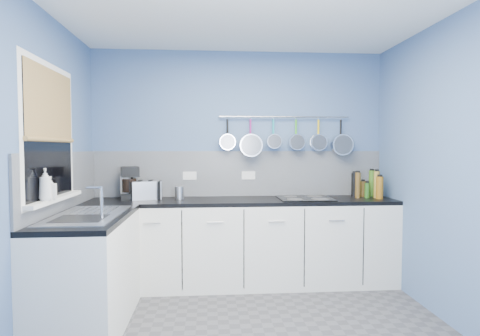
{
  "coord_description": "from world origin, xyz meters",
  "views": [
    {
      "loc": [
        -0.33,
        -2.9,
        1.44
      ],
      "look_at": [
        -0.05,
        0.75,
        1.25
      ],
      "focal_mm": 29.62,
      "sensor_mm": 36.0,
      "label": 1
    }
  ],
  "objects": [
    {
      "name": "mixer_tap",
      "position": [
        -1.14,
        0.12,
        1.03
      ],
      "size": [
        0.12,
        0.08,
        0.26
      ],
      "primitive_type": null,
      "color": "silver",
      "rests_on": "worktop_left"
    },
    {
      "name": "condiment_4",
      "position": [
        1.35,
        1.2,
        0.98
      ],
      "size": [
        0.05,
        0.05,
        0.16
      ],
      "primitive_type": "cylinder",
      "color": "#265919",
      "rests_on": "worktop_back"
    },
    {
      "name": "backsplash_back",
      "position": [
        0.0,
        1.49,
        1.15
      ],
      "size": [
        3.2,
        0.02,
        0.5
      ],
      "primitive_type": "cube",
      "color": "gray",
      "rests_on": "wall_back"
    },
    {
      "name": "window_glass",
      "position": [
        -1.57,
        0.3,
        1.55
      ],
      "size": [
        0.01,
        0.9,
        1.0
      ],
      "primitive_type": "cube",
      "color": "black",
      "rests_on": "wall_left"
    },
    {
      "name": "pan_0",
      "position": [
        -0.13,
        1.44,
        1.6
      ],
      "size": [
        0.18,
        0.07,
        0.37
      ],
      "primitive_type": null,
      "color": "silver",
      "rests_on": "pot_rail"
    },
    {
      "name": "coffee_maker",
      "position": [
        -1.16,
        1.29,
        1.07
      ],
      "size": [
        0.24,
        0.26,
        0.34
      ],
      "primitive_type": null,
      "rotation": [
        0.0,
        0.0,
        0.27
      ],
      "color": "black",
      "rests_on": "worktop_back"
    },
    {
      "name": "wall_left",
      "position": [
        -1.61,
        0.0,
        1.25
      ],
      "size": [
        0.02,
        3.0,
        2.5
      ],
      "primitive_type": "cube",
      "color": "#496594",
      "rests_on": "ground"
    },
    {
      "name": "pan_5",
      "position": [
        1.14,
        1.44,
        1.57
      ],
      "size": [
        0.24,
        0.12,
        0.43
      ],
      "primitive_type": null,
      "color": "silver",
      "rests_on": "pot_rail"
    },
    {
      "name": "hob",
      "position": [
        0.67,
        1.17,
        0.91
      ],
      "size": [
        0.55,
        0.49,
        0.01
      ],
      "primitive_type": "cube",
      "color": "black",
      "rests_on": "worktop_back"
    },
    {
      "name": "cabinet_run_back",
      "position": [
        0.0,
        1.2,
        0.43
      ],
      "size": [
        3.2,
        0.6,
        0.86
      ],
      "primitive_type": "cube",
      "color": "white",
      "rests_on": "ground"
    },
    {
      "name": "condiment_6",
      "position": [
        1.45,
        1.12,
        1.02
      ],
      "size": [
        0.07,
        0.07,
        0.24
      ],
      "primitive_type": "cylinder",
      "color": "#8C5914",
      "rests_on": "worktop_back"
    },
    {
      "name": "socket_right",
      "position": [
        0.1,
        1.48,
        1.13
      ],
      "size": [
        0.15,
        0.01,
        0.09
      ],
      "primitive_type": "cube",
      "color": "white",
      "rests_on": "backsplash_back"
    },
    {
      "name": "canister",
      "position": [
        -0.65,
        1.26,
        0.97
      ],
      "size": [
        0.11,
        0.11,
        0.13
      ],
      "primitive_type": "cylinder",
      "rotation": [
        0.0,
        0.0,
        0.17
      ],
      "color": "silver",
      "rests_on": "worktop_back"
    },
    {
      "name": "pan_3",
      "position": [
        0.63,
        1.44,
        1.6
      ],
      "size": [
        0.18,
        0.1,
        0.37
      ],
      "primitive_type": null,
      "color": "silver",
      "rests_on": "pot_rail"
    },
    {
      "name": "wall_back",
      "position": [
        0.0,
        1.51,
        1.25
      ],
      "size": [
        3.2,
        0.02,
        2.5
      ],
      "primitive_type": "cube",
      "color": "#496594",
      "rests_on": "ground"
    },
    {
      "name": "condiment_5",
      "position": [
        1.25,
        1.21,
        1.04
      ],
      "size": [
        0.06,
        0.06,
        0.27
      ],
      "primitive_type": "cylinder",
      "color": "brown",
      "rests_on": "worktop_back"
    },
    {
      "name": "pan_2",
      "position": [
        0.37,
        1.44,
        1.6
      ],
      "size": [
        0.16,
        0.11,
        0.35
      ],
      "primitive_type": null,
      "color": "silver",
      "rests_on": "pot_rail"
    },
    {
      "name": "condiment_2",
      "position": [
        1.26,
        1.33,
        1.03
      ],
      "size": [
        0.07,
        0.07,
        0.26
      ],
      "primitive_type": "cylinder",
      "color": "black",
      "rests_on": "worktop_back"
    },
    {
      "name": "toaster",
      "position": [
        -1.0,
        1.28,
        1.0
      ],
      "size": [
        0.33,
        0.26,
        0.19
      ],
      "primitive_type": "cube",
      "rotation": [
        0.0,
        0.0,
        0.33
      ],
      "color": "silver",
      "rests_on": "worktop_back"
    },
    {
      "name": "worktop_back",
      "position": [
        0.0,
        1.2,
        0.88
      ],
      "size": [
        3.2,
        0.6,
        0.04
      ],
      "primitive_type": "cube",
      "color": "black",
      "rests_on": "cabinet_run_back"
    },
    {
      "name": "worktop_left",
      "position": [
        -1.3,
        0.3,
        0.88
      ],
      "size": [
        0.6,
        1.2,
        0.04
      ],
      "primitive_type": "cube",
      "color": "black",
      "rests_on": "cabinet_run_left"
    },
    {
      "name": "paper_towel",
      "position": [
        -1.21,
        1.3,
        1.02
      ],
      "size": [
        0.11,
        0.11,
        0.24
      ],
      "primitive_type": "cylinder",
      "rotation": [
        0.0,
        0.0,
        0.01
      ],
      "color": "white",
      "rests_on": "worktop_back"
    },
    {
      "name": "bamboo_blind",
      "position": [
        -1.56,
        0.3,
        1.77
      ],
      "size": [
        0.01,
        0.9,
        0.55
      ],
      "primitive_type": "cube",
      "color": "olive",
      "rests_on": "wall_left"
    },
    {
      "name": "window_frame",
      "position": [
        -1.58,
        0.3,
        1.55
      ],
      "size": [
        0.01,
        1.0,
        1.1
      ],
      "primitive_type": "cube",
      "color": "white",
      "rests_on": "wall_left"
    },
    {
      "name": "pan_1",
      "position": [
        0.12,
        1.44,
        1.56
      ],
      "size": [
        0.25,
        0.12,
        0.44
      ],
      "primitive_type": null,
      "color": "silver",
      "rests_on": "pot_rail"
    },
    {
      "name": "soap_bottle_b",
      "position": [
        -1.53,
        0.18,
        1.14
      ],
      "size": [
        0.09,
        0.09,
        0.17
      ],
      "primitive_type": "imported",
      "rotation": [
        0.0,
        0.0,
        0.22
      ],
      "color": "white",
      "rests_on": "window_sill"
    },
    {
      "name": "pan_4",
      "position": [
        0.88,
        1.44,
        1.59
      ],
      "size": [
        0.19,
        0.07,
        0.38
      ],
      "primitive_type": null,
      "color": "silver",
      "rests_on": "pot_rail"
    },
    {
      "name": "wall_front",
      "position": [
        0.0,
        -1.51,
        1.25
      ],
      "size": [
        3.2,
        0.02,
        2.5
      ],
      "primitive_type": "cube",
      "color": "#496594",
      "rests_on": "ground"
    },
    {
      "name": "pot_rail",
      "position": [
        0.5,
        1.45,
        1.78
      ],
      "size": [
        1.45,
        0.02,
        0.02
      ],
      "primitive_type": "cylinder",
      "rotation": [
        0.0,
        1.57,
        0.0
      ],
      "color": "silver",
      "rests_on": "wall_back"
    },
    {
      "name": "sink_unit",
      "position": [
        -1.3,
        0.3,
        0.9
      ],
      "size": [
        0.5,
        0.95,
        0.01
      ],
      "primitive_type": "cube",
      "color": "silver",
      "rests_on": "worktop_left"
    },
    {
      "name": "cabinet_run_left",
      "position": [
        -1.3,
        0.3,
        0.43
      ],
      "size": [
        0.6,
        1.2,
        0.86
      ],
      "primitive_type": "cube",
      "color": "white",
      "rests_on": "ground"
    },
    {
      "name": "condiment_3",
      "position": [
        1.45,
        1.2,
        1.04
      ],
      "size": [
        0.06,
        0.06,
        0.29
      ],
      "primitive_type": "cylinder",
      "color": "olive",
      "rests_on": "worktop_back"
    },
    {
      "name": "wall_right",
      "position": [
        1.61,
        0.0,
        1.25
      ],
      "size": [
        0.02,
        3.0,
        2.5
      ],
      "primitive_type": "cube",
      "color": "#496594",
      "rests_on": "ground"
    },
    {
      "name": "soap_bottle_a",
      "position": [
        -1.53,
        0.08,
        1.17
      ],
      "size": [
        0.11,
        0.11,
        0.24
      ],
      "primitive_type": "imported",
      "rotation": [
        0.0,
        0.0,
        0.29
      ],
      "color": "white",
      "rests_on": "window_sill"
    },
    {
      "name": "backsplash_left",
      "position": [
        -1.59,
        0.6,
        1.15
      ],
      "size": [
        0.02,
        1.8,
        0.5
      ],
      "primitive_type": "cube",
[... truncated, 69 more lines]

